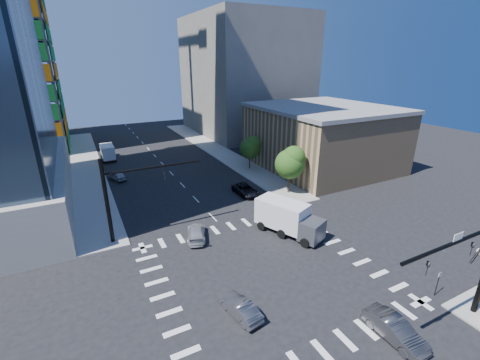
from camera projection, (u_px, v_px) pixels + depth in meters
ground at (264, 272)px, 28.95m from camera, size 160.00×160.00×0.00m
road_markings at (264, 272)px, 28.95m from camera, size 20.00×20.00×0.01m
sidewalk_ne at (216, 150)px, 67.57m from camera, size 5.00×60.00×0.15m
sidewalk_nw at (87, 167)px, 56.87m from camera, size 5.00×60.00×0.15m
commercial_building at (322, 137)px, 56.09m from camera, size 20.50×22.50×10.60m
bg_building_ne at (244, 76)px, 81.36m from camera, size 24.00×30.00×28.00m
signal_mast_nw at (121, 191)px, 32.31m from camera, size 10.20×0.40×9.00m
tree_south at (291, 162)px, 44.28m from camera, size 4.16×4.16×6.82m
tree_north at (251, 147)px, 54.64m from camera, size 3.54×3.52×5.78m
no_parking_sign at (438, 281)px, 25.56m from camera, size 0.30×0.06×2.20m
car_nb_right at (395, 330)px, 21.76m from camera, size 1.59×4.55×1.50m
car_nb_far at (245, 190)px, 45.33m from camera, size 2.33×5.04×1.40m
car_sb_near at (196, 233)px, 34.15m from camera, size 3.34×4.97×1.34m
car_sb_mid at (117, 176)px, 50.84m from camera, size 2.82×4.32×1.37m
car_sb_cross at (240, 308)px, 23.84m from camera, size 2.07×4.14×1.30m
box_truck_near at (290, 221)px, 34.64m from camera, size 5.32×7.43×3.58m
box_truck_far at (107, 153)px, 61.22m from camera, size 2.40×5.59×2.93m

